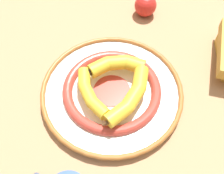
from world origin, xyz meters
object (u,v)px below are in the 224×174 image
at_px(decorative_bowl, 112,91).
at_px(banana_c, 118,65).
at_px(banana_b, 130,98).
at_px(banana_a, 89,92).
at_px(apple, 145,5).

xyz_separation_m(decorative_bowl, banana_c, (0.04, 0.05, 0.04)).
xyz_separation_m(banana_b, banana_c, (0.02, 0.11, 0.00)).
relative_size(decorative_bowl, banana_a, 2.22).
xyz_separation_m(decorative_bowl, apple, (0.25, 0.24, 0.02)).
xyz_separation_m(banana_a, banana_c, (0.11, 0.04, 0.00)).
distance_m(banana_b, apple, 0.38).
bearing_deg(banana_c, apple, -115.37).
bearing_deg(banana_a, banana_b, 55.87).
height_order(decorative_bowl, banana_c, banana_c).
height_order(banana_b, apple, apple).
relative_size(banana_a, apple, 2.03).
height_order(banana_a, banana_c, banana_c).
xyz_separation_m(banana_a, banana_b, (0.08, -0.06, 0.00)).
bearing_deg(banana_a, apple, 129.89).
distance_m(banana_a, apple, 0.39).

